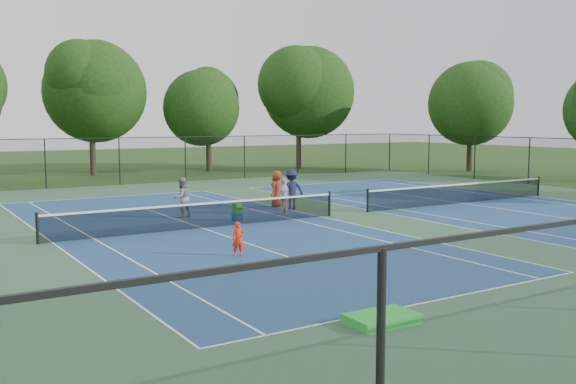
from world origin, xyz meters
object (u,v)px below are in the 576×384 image
tree_back_b (90,86)px  child_player (238,239)px  tree_back_c (208,103)px  bystander_b (291,189)px  instructor (182,198)px  tree_side_e (471,99)px  bystander_a (284,196)px  ball_hopper (237,208)px  ball_crate (237,217)px  tree_back_d (299,88)px  bystander_c (277,189)px

tree_back_b → child_player: tree_back_b is taller
child_player → tree_back_b: bearing=99.1°
tree_back_c → bystander_b: bearing=-105.8°
instructor → tree_side_e: bearing=-174.1°
bystander_a → ball_hopper: (-2.61, -0.58, -0.27)m
tree_side_e → bystander_b: tree_side_e is taller
tree_side_e → bystander_a: size_ratio=5.52×
tree_back_c → ball_crate: bearing=-112.6°
tree_back_b → ball_crate: (-1.05, -25.12, -6.44)m
child_player → instructor: instructor is taller
tree_back_d → instructor: bearing=-132.9°
instructor → tree_back_c: bearing=-132.4°
tree_back_d → ball_hopper: tree_back_d is taller
tree_side_e → ball_crate: (-28.05, -13.12, -5.65)m
tree_back_b → child_player: (-4.17, -31.17, -6.07)m
tree_back_b → bystander_a: tree_back_b is taller
tree_back_c → bystander_b: tree_back_c is taller
tree_side_e → bystander_b: size_ratio=4.76×
tree_back_c → tree_back_b: bearing=173.7°
tree_side_e → ball_hopper: size_ratio=20.66×
bystander_c → ball_crate: bearing=4.6°
tree_back_c → tree_back_d: size_ratio=0.81×
child_player → instructor: bearing=95.8°
ball_crate → tree_back_c: bearing=67.4°
tree_back_d → child_player: (-21.17, -29.17, -6.30)m
child_player → bystander_c: 11.13m
tree_back_d → bystander_a: size_ratio=6.45×
instructor → ball_hopper: 2.60m
tree_side_e → ball_hopper: bearing=-154.9°
bystander_b → instructor: bearing=3.9°
ball_crate → child_player: bearing=-117.3°
tree_back_b → child_player: size_ratio=9.59×
ball_hopper → bystander_c: bearing=38.0°
bystander_c → ball_crate: (-3.60, -2.81, -0.71)m
tree_side_e → bystander_b: bearing=-154.9°
instructor → bystander_b: size_ratio=0.92×
tree_back_d → ball_hopper: 30.00m
bystander_b → tree_side_e: bearing=-147.5°
instructor → bystander_b: bystander_b is taller
instructor → ball_crate: instructor is taller
tree_back_b → instructor: size_ratio=5.87×
tree_back_d → bystander_a: bearing=-124.4°
bystander_b → bystander_a: bearing=53.4°
tree_back_b → ball_hopper: (-1.05, -25.12, -6.06)m
tree_side_e → bystander_a: bearing=-153.8°
bystander_a → tree_back_b: bearing=-119.5°
tree_back_b → instructor: tree_back_b is taller
tree_back_d → tree_side_e: (10.00, -10.00, -1.02)m
instructor → bystander_b: 5.28m
tree_side_e → instructor: 31.98m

